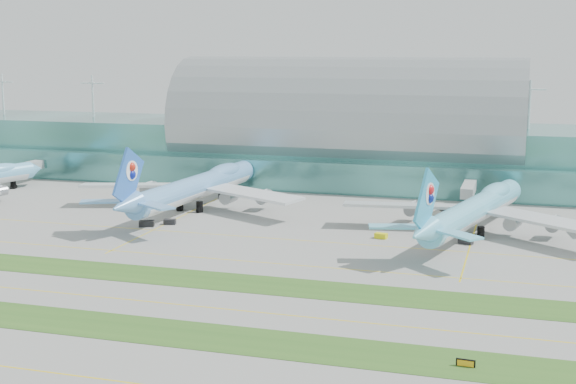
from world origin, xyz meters
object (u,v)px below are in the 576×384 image
(taxiway_sign_east, at_px, (466,363))
(airliner_c, at_px, (475,208))
(airliner_b, at_px, (197,185))
(terminal, at_px, (348,141))

(taxiway_sign_east, bearing_deg, airliner_c, 96.97)
(airliner_b, height_order, airliner_c, airliner_b)
(airliner_c, bearing_deg, terminal, 138.81)
(airliner_c, height_order, taxiway_sign_east, airliner_c)
(terminal, relative_size, taxiway_sign_east, 118.17)
(airliner_b, bearing_deg, airliner_c, -1.80)
(terminal, xyz_separation_m, taxiway_sign_east, (52.18, -157.62, -13.63))
(taxiway_sign_east, bearing_deg, terminal, 112.50)
(terminal, distance_m, airliner_b, 68.04)
(airliner_b, distance_m, airliner_c, 80.33)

